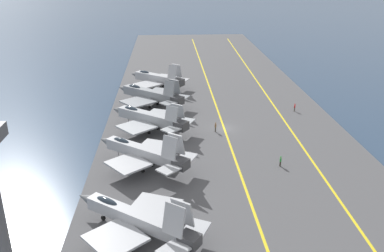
# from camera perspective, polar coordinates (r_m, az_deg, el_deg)

# --- Properties ---
(ground_plane) EXTENTS (2000.00, 2000.00, 0.00)m
(ground_plane) POSITION_cam_1_polar(r_m,az_deg,el_deg) (75.39, 4.51, -0.60)
(ground_plane) COLOR navy
(carrier_deck) EXTENTS (207.21, 44.05, 0.40)m
(carrier_deck) POSITION_cam_1_polar(r_m,az_deg,el_deg) (75.31, 4.52, -0.46)
(carrier_deck) COLOR #4C4C4F
(carrier_deck) RESTS_ON ground
(deck_stripe_foul_line) EXTENTS (186.45, 4.35, 0.01)m
(deck_stripe_foul_line) POSITION_cam_1_polar(r_m,az_deg,el_deg) (77.81, 13.39, -0.10)
(deck_stripe_foul_line) COLOR yellow
(deck_stripe_foul_line) RESTS_ON carrier_deck
(deck_stripe_centerline) EXTENTS (186.48, 0.36, 0.01)m
(deck_stripe_centerline) POSITION_cam_1_polar(r_m,az_deg,el_deg) (75.23, 4.52, -0.32)
(deck_stripe_centerline) COLOR yellow
(deck_stripe_centerline) RESTS_ON carrier_deck
(parked_jet_nearest) EXTENTS (13.60, 15.98, 6.19)m
(parked_jet_nearest) POSITION_cam_1_polar(r_m,az_deg,el_deg) (46.52, -7.79, -12.75)
(parked_jet_nearest) COLOR #A8AAAF
(parked_jet_nearest) RESTS_ON carrier_deck
(parked_jet_second) EXTENTS (13.20, 15.47, 6.66)m
(parked_jet_second) POSITION_cam_1_polar(r_m,az_deg,el_deg) (60.09, -6.90, -3.65)
(parked_jet_second) COLOR #A8AAAF
(parked_jet_second) RESTS_ON carrier_deck
(parked_jet_third) EXTENTS (13.83, 15.85, 6.02)m
(parked_jet_third) POSITION_cam_1_polar(r_m,az_deg,el_deg) (73.45, -6.07, 1.15)
(parked_jet_third) COLOR #9EA3A8
(parked_jet_third) RESTS_ON carrier_deck
(parked_jet_fourth) EXTENTS (14.48, 16.05, 6.63)m
(parked_jet_fourth) POSITION_cam_1_polar(r_m,az_deg,el_deg) (86.23, -5.92, 4.45)
(parked_jet_fourth) COLOR gray
(parked_jet_fourth) RESTS_ON carrier_deck
(parked_jet_fifth) EXTENTS (13.50, 14.91, 6.42)m
(parked_jet_fifth) POSITION_cam_1_polar(r_m,az_deg,el_deg) (99.09, -4.95, 6.68)
(parked_jet_fifth) COLOR #A8AAAF
(parked_jet_fifth) RESTS_ON carrier_deck
(crew_green_vest) EXTENTS (0.44, 0.35, 1.67)m
(crew_green_vest) POSITION_cam_1_polar(r_m,az_deg,el_deg) (62.43, 12.32, -4.78)
(crew_green_vest) COLOR #383328
(crew_green_vest) RESTS_ON carrier_deck
(crew_brown_vest) EXTENTS (0.45, 0.37, 1.83)m
(crew_brown_vest) POSITION_cam_1_polar(r_m,az_deg,el_deg) (73.15, 3.32, -0.10)
(crew_brown_vest) COLOR #4C473D
(crew_brown_vest) RESTS_ON carrier_deck
(crew_red_vest) EXTENTS (0.45, 0.38, 1.67)m
(crew_red_vest) POSITION_cam_1_polar(r_m,az_deg,el_deg) (85.83, 14.22, 2.58)
(crew_red_vest) COLOR #4C473D
(crew_red_vest) RESTS_ON carrier_deck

